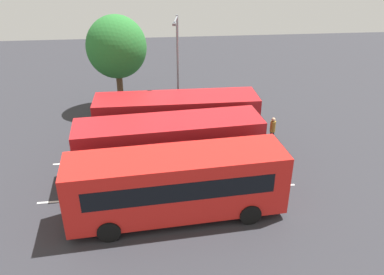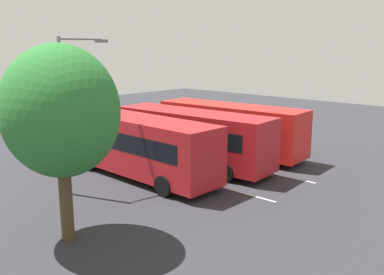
{
  "view_description": "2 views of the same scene",
  "coord_description": "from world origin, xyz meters",
  "px_view_note": "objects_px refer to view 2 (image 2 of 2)",
  "views": [
    {
      "loc": [
        -0.58,
        -17.31,
        11.06
      ],
      "look_at": [
        1.31,
        0.59,
        1.81
      ],
      "focal_mm": 36.14,
      "sensor_mm": 36.0,
      "label": 1
    },
    {
      "loc": [
        -15.39,
        16.47,
        6.48
      ],
      "look_at": [
        0.02,
        0.22,
        1.67
      ],
      "focal_mm": 39.4,
      "sensor_mm": 36.0,
      "label": 2
    }
  ],
  "objects_px": {
    "street_lamp": "(68,105)",
    "depot_tree": "(60,112)",
    "pedestrian": "(88,139)",
    "bus_far_left": "(230,128)",
    "bus_center_right": "(139,145)",
    "bus_center_left": "(192,136)"
  },
  "relations": [
    {
      "from": "depot_tree",
      "to": "pedestrian",
      "type": "bearing_deg",
      "value": -36.43
    },
    {
      "from": "bus_far_left",
      "to": "street_lamp",
      "type": "distance_m",
      "value": 10.69
    },
    {
      "from": "street_lamp",
      "to": "bus_center_right",
      "type": "bearing_deg",
      "value": 3.62
    },
    {
      "from": "bus_far_left",
      "to": "depot_tree",
      "type": "bearing_deg",
      "value": 99.41
    },
    {
      "from": "bus_far_left",
      "to": "pedestrian",
      "type": "bearing_deg",
      "value": 40.61
    },
    {
      "from": "street_lamp",
      "to": "bus_far_left",
      "type": "bearing_deg",
      "value": 4.22
    },
    {
      "from": "street_lamp",
      "to": "bus_center_left",
      "type": "bearing_deg",
      "value": 0.97
    },
    {
      "from": "pedestrian",
      "to": "bus_far_left",
      "type": "bearing_deg",
      "value": 12.23
    },
    {
      "from": "street_lamp",
      "to": "depot_tree",
      "type": "height_order",
      "value": "street_lamp"
    },
    {
      "from": "bus_center_left",
      "to": "pedestrian",
      "type": "relative_size",
      "value": 5.46
    },
    {
      "from": "bus_far_left",
      "to": "bus_center_right",
      "type": "height_order",
      "value": "same"
    },
    {
      "from": "bus_center_left",
      "to": "depot_tree",
      "type": "bearing_deg",
      "value": 103.45
    },
    {
      "from": "bus_center_right",
      "to": "depot_tree",
      "type": "distance_m",
      "value": 7.78
    },
    {
      "from": "bus_center_right",
      "to": "pedestrian",
      "type": "xyz_separation_m",
      "value": [
        5.62,
        -0.63,
        -0.65
      ]
    },
    {
      "from": "bus_center_left",
      "to": "bus_center_right",
      "type": "height_order",
      "value": "same"
    },
    {
      "from": "bus_center_right",
      "to": "pedestrian",
      "type": "relative_size",
      "value": 5.37
    },
    {
      "from": "bus_center_left",
      "to": "street_lamp",
      "type": "xyz_separation_m",
      "value": [
        0.91,
        6.9,
        2.33
      ]
    },
    {
      "from": "bus_far_left",
      "to": "bus_center_left",
      "type": "bearing_deg",
      "value": 87.6
    },
    {
      "from": "bus_far_left",
      "to": "bus_center_left",
      "type": "xyz_separation_m",
      "value": [
        -0.13,
        3.5,
        0.0
      ]
    },
    {
      "from": "bus_center_left",
      "to": "street_lamp",
      "type": "height_order",
      "value": "street_lamp"
    },
    {
      "from": "bus_center_left",
      "to": "depot_tree",
      "type": "xyz_separation_m",
      "value": [
        -3.11,
        9.52,
        2.74
      ]
    },
    {
      "from": "street_lamp",
      "to": "depot_tree",
      "type": "distance_m",
      "value": 4.82
    }
  ]
}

